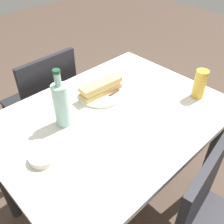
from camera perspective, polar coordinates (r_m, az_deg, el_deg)
name	(u,v)px	position (r m, az deg, el deg)	size (l,w,h in m)	color
ground_plane	(112,200)	(1.80, 0.00, -19.02)	(8.00, 8.00, 0.00)	#47382D
dining_table	(112,132)	(1.31, 0.00, -4.53)	(1.12, 0.83, 0.73)	beige
chair_near	(46,103)	(1.77, -14.60, 2.00)	(0.41, 0.41, 0.86)	black
plate_near	(101,94)	(1.36, -2.46, 4.02)	(0.24, 0.24, 0.01)	silver
baguette_sandwich_near	(101,88)	(1.34, -2.51, 5.48)	(0.24, 0.09, 0.07)	tan
knife_near	(109,96)	(1.33, -0.69, 3.57)	(0.18, 0.02, 0.01)	silver
water_bottle	(61,104)	(1.14, -11.25, 1.79)	(0.07, 0.07, 0.28)	#99C6B7
beer_glass	(200,84)	(1.39, 19.00, 5.92)	(0.06, 0.06, 0.15)	gold
olive_bowl	(42,157)	(1.06, -15.30, -9.74)	(0.11, 0.11, 0.03)	silver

